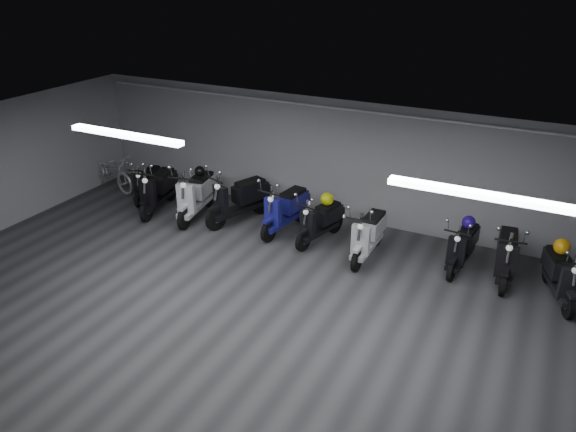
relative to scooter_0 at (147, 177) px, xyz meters
The scene contains 21 objects.
floor 6.47m from the scooter_0, 36.50° to the right, with size 14.00×10.00×0.01m, color #313134.
ceiling 6.81m from the scooter_0, 36.50° to the right, with size 14.00×10.00×0.01m, color gray.
back_wall 5.37m from the scooter_0, 12.77° to the left, with size 14.00×0.01×2.80m, color #969699.
fluor_strip_left 4.17m from the scooter_0, 52.43° to the right, with size 2.40×0.18×0.08m, color white.
fluor_strip_right 8.92m from the scooter_0, 19.09° to the right, with size 2.40×0.18×0.08m, color white.
conduit 5.67m from the scooter_0, 11.87° to the left, with size 0.05×0.05×13.60m, color white.
scooter_0 is the anchor object (origin of this frame).
scooter_1 0.80m from the scooter_0, 31.82° to the right, with size 0.64×1.92×1.43m, color black, non-canonical shape.
scooter_2 1.75m from the scooter_0, 10.61° to the right, with size 0.67×2.02×1.50m, color silver, non-canonical shape.
scooter_3 2.75m from the scooter_0, ahead, with size 0.67×2.01×1.50m, color black, non-canonical shape.
scooter_4 3.91m from the scooter_0, ahead, with size 0.63×1.88×1.40m, color navy, non-canonical shape.
scooter_5 4.81m from the scooter_0, ahead, with size 0.56×1.68×1.25m, color black, non-canonical shape.
scooter_6 5.97m from the scooter_0, ahead, with size 0.60×1.81×1.35m, color silver, non-canonical shape.
scooter_7 7.74m from the scooter_0, ahead, with size 0.56×1.68×1.25m, color black, non-canonical shape.
scooter_8 8.55m from the scooter_0, ahead, with size 0.60×1.80×1.34m, color black, non-canonical shape.
scooter_9 9.51m from the scooter_0, ahead, with size 0.57×1.71×1.28m, color black, non-canonical shape.
bicycle 1.33m from the scooter_0, behind, with size 0.64×1.82×1.18m, color silver.
helmet_0 9.44m from the scooter_0, ahead, with size 0.29×0.29×0.29m, color #F7A40E.
helmet_1 7.78m from the scooter_0, ahead, with size 0.26×0.26×0.26m, color #220B83.
helmet_2 4.87m from the scooter_0, ahead, with size 0.28×0.28×0.28m, color #CBD70C.
helmet_3 1.73m from the scooter_0, ahead, with size 0.24×0.24×0.24m, color black.
Camera 1 is at (3.76, -6.09, 5.55)m, focal length 34.31 mm.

